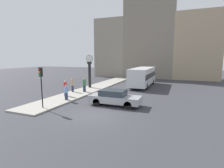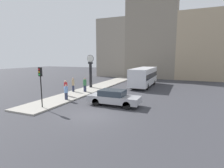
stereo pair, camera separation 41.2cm
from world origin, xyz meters
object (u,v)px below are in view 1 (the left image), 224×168
at_px(traffic_light_near, 41,79).
at_px(pedestrian_red_top, 65,88).
at_px(pedestrian_green_hoodie, 84,85).
at_px(bus_distant, 143,76).
at_px(sedan_car, 114,97).
at_px(street_clock, 90,72).
at_px(pedestrian_blue_stripe, 66,92).
at_px(pedestrian_tan_coat, 72,85).

xyz_separation_m(traffic_light_near, pedestrian_red_top, (-1.06, 4.66, -1.61)).
bearing_deg(pedestrian_red_top, pedestrian_green_hoodie, 75.19).
bearing_deg(pedestrian_green_hoodie, traffic_light_near, -87.62).
bearing_deg(pedestrian_red_top, bus_distant, 58.63).
height_order(sedan_car, street_clock, street_clock).
relative_size(sedan_car, pedestrian_blue_stripe, 3.07).
distance_m(traffic_light_near, pedestrian_green_hoodie, 7.67).
bearing_deg(bus_distant, sedan_car, -90.57).
xyz_separation_m(traffic_light_near, pedestrian_blue_stripe, (0.16, 3.12, -1.71)).
relative_size(street_clock, pedestrian_green_hoodie, 2.63).
bearing_deg(street_clock, sedan_car, -47.82).
bearing_deg(pedestrian_green_hoodie, pedestrian_blue_stripe, -83.86).
relative_size(bus_distant, pedestrian_blue_stripe, 5.72).
distance_m(pedestrian_blue_stripe, pedestrian_red_top, 1.97).
bearing_deg(street_clock, traffic_light_near, -83.14).
xyz_separation_m(sedan_car, bus_distant, (0.12, 11.87, 0.88)).
bearing_deg(pedestrian_green_hoodie, bus_distant, 53.67).
relative_size(pedestrian_blue_stripe, pedestrian_red_top, 0.89).
height_order(bus_distant, pedestrian_blue_stripe, bus_distant).
relative_size(sedan_car, street_clock, 1.03).
height_order(pedestrian_green_hoodie, pedestrian_red_top, pedestrian_green_hoodie).
height_order(bus_distant, pedestrian_tan_coat, bus_distant).
distance_m(bus_distant, street_clock, 8.17).
xyz_separation_m(street_clock, pedestrian_tan_coat, (-0.42, -3.71, -1.32)).
height_order(sedan_car, traffic_light_near, traffic_light_near).
height_order(pedestrian_tan_coat, pedestrian_green_hoodie, pedestrian_green_hoodie).
relative_size(street_clock, pedestrian_red_top, 2.67).
distance_m(bus_distant, pedestrian_tan_coat, 10.97).
distance_m(sedan_car, bus_distant, 11.91).
xyz_separation_m(traffic_light_near, pedestrian_green_hoodie, (-0.31, 7.50, -1.61)).
bearing_deg(sedan_car, traffic_light_near, -147.20).
relative_size(bus_distant, pedestrian_red_top, 5.11).
distance_m(street_clock, pedestrian_blue_stripe, 7.83).
xyz_separation_m(bus_distant, pedestrian_blue_stripe, (-5.26, -12.17, -0.72)).
height_order(street_clock, pedestrian_green_hoodie, street_clock).
relative_size(traffic_light_near, street_clock, 0.74).
height_order(sedan_car, bus_distant, bus_distant).
bearing_deg(street_clock, pedestrian_red_top, -87.88).
height_order(sedan_car, pedestrian_tan_coat, pedestrian_tan_coat).
distance_m(traffic_light_near, pedestrian_blue_stripe, 3.56).
distance_m(street_clock, pedestrian_green_hoodie, 3.58).
bearing_deg(bus_distant, pedestrian_tan_coat, -130.56).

